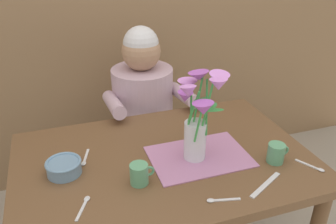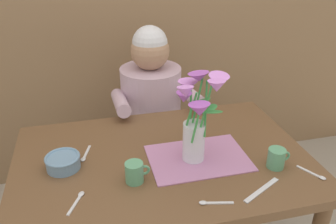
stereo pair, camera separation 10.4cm
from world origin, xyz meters
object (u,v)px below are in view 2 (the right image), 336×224
at_px(dinner_knife, 262,190).
at_px(seated_person, 152,122).
at_px(ceramic_bowl, 63,162).
at_px(coffee_cup, 135,172).
at_px(ceramic_mug, 277,158).
at_px(flower_vase, 197,114).

bearing_deg(dinner_knife, seated_person, 75.61).
distance_m(ceramic_bowl, dinner_knife, 0.76).
xyz_separation_m(ceramic_bowl, dinner_knife, (0.69, -0.31, -0.03)).
bearing_deg(coffee_cup, ceramic_bowl, 150.08).
distance_m(seated_person, coffee_cup, 0.80).
xyz_separation_m(ceramic_bowl, ceramic_mug, (0.81, -0.19, 0.01)).
bearing_deg(coffee_cup, ceramic_mug, -4.60).
relative_size(seated_person, ceramic_bowl, 8.35).
distance_m(seated_person, flower_vase, 0.77).
distance_m(dinner_knife, coffee_cup, 0.46).
bearing_deg(flower_vase, dinner_knife, -55.02).
distance_m(flower_vase, dinner_knife, 0.36).
bearing_deg(dinner_knife, coffee_cup, 131.36).
height_order(seated_person, ceramic_mug, seated_person).
height_order(dinner_knife, coffee_cup, coffee_cup).
relative_size(dinner_knife, coffee_cup, 2.04).
bearing_deg(flower_vase, ceramic_bowl, 172.44).
xyz_separation_m(dinner_knife, coffee_cup, (-0.43, 0.16, 0.04)).
bearing_deg(seated_person, flower_vase, -89.29).
bearing_deg(ceramic_mug, ceramic_bowl, 166.58).
distance_m(seated_person, ceramic_mug, 0.88).
xyz_separation_m(coffee_cup, ceramic_mug, (0.55, -0.04, 0.00)).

